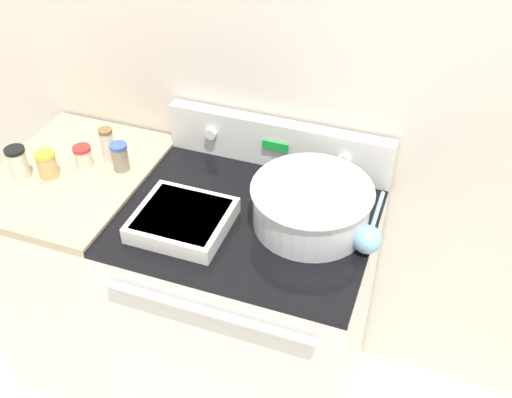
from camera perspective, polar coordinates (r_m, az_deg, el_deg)
name	(u,v)px	position (r m, az deg, el deg)	size (l,w,h in m)	color
kitchen_wall	(286,68)	(1.94, 2.87, 12.35)	(8.00, 0.05, 2.50)	beige
stove_range	(249,313)	(2.17, -0.65, -10.84)	(0.77, 0.66, 0.92)	silver
control_panel	(278,143)	(2.01, 2.13, 5.31)	(0.77, 0.07, 0.17)	silver
side_counter	(94,269)	(2.39, -15.13, -6.45)	(0.49, 0.63, 0.93)	silver
mixing_bowl	(311,203)	(1.78, 5.30, -0.42)	(0.37, 0.37, 0.14)	silver
casserole_dish	(182,219)	(1.80, -7.02, -1.92)	(0.27, 0.25, 0.05)	silver
ladle	(368,238)	(1.74, 10.60, -3.64)	(0.08, 0.31, 0.08)	#7AB2C6
spice_jar_blue_cap	(120,157)	(2.04, -12.82, 3.95)	(0.06, 0.06, 0.10)	gray
spice_jar_brown_cap	(108,145)	(2.08, -13.95, 5.03)	(0.05, 0.05, 0.12)	beige
spice_jar_red_cap	(83,157)	(2.09, -16.14, 3.90)	(0.06, 0.06, 0.08)	beige
spice_jar_yellow_cap	(47,164)	(2.07, -19.28, 3.15)	(0.07, 0.07, 0.09)	tan
spice_jar_black_cap	(18,163)	(2.09, -21.71, 3.23)	(0.07, 0.07, 0.11)	beige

